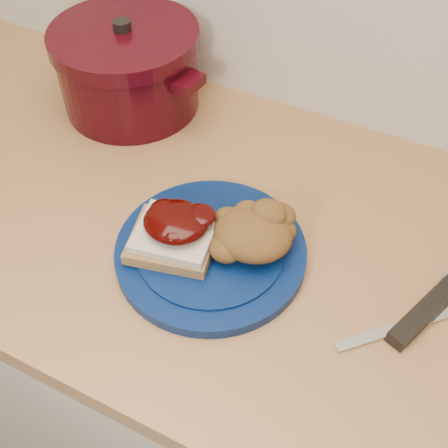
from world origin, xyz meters
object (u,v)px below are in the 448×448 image
at_px(plate, 211,252).
at_px(pepper_grinder, 105,72).
at_px(chef_knife, 447,290).
at_px(dutch_oven, 128,68).
at_px(butter_knife, 403,327).

xyz_separation_m(plate, pepper_grinder, (-0.31, 0.22, 0.06)).
bearing_deg(chef_knife, plate, 125.78).
distance_m(chef_knife, pepper_grinder, 0.63).
bearing_deg(plate, chef_knife, 14.62).
distance_m(plate, dutch_oven, 0.38).
relative_size(plate, dutch_oven, 0.88).
xyz_separation_m(plate, chef_knife, (0.30, 0.08, 0.00)).
bearing_deg(dutch_oven, chef_knife, -15.80).
height_order(chef_knife, dutch_oven, dutch_oven).
height_order(plate, dutch_oven, dutch_oven).
bearing_deg(butter_knife, plate, 136.05).
relative_size(chef_knife, pepper_grinder, 2.62).
relative_size(plate, chef_knife, 0.77).
distance_m(plate, pepper_grinder, 0.39).
distance_m(plate, butter_knife, 0.26).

